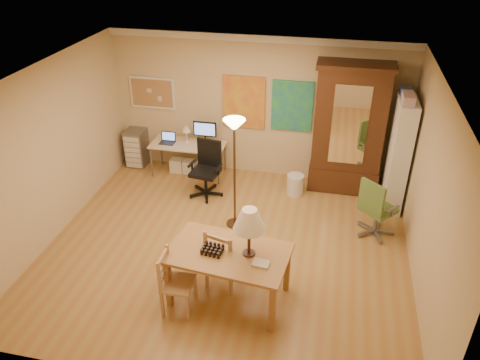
% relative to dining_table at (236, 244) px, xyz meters
% --- Properties ---
extents(floor, '(5.50, 5.50, 0.00)m').
position_rel_dining_table_xyz_m(floor, '(-0.38, 1.02, -0.91)').
color(floor, '#A36F39').
rests_on(floor, ground).
extents(crown_molding, '(5.50, 0.08, 0.12)m').
position_rel_dining_table_xyz_m(crown_molding, '(-0.38, 3.48, 1.73)').
color(crown_molding, white).
rests_on(crown_molding, floor).
extents(corkboard, '(0.90, 0.04, 0.62)m').
position_rel_dining_table_xyz_m(corkboard, '(-2.43, 3.49, 0.59)').
color(corkboard, tan).
rests_on(corkboard, floor).
extents(art_panel_left, '(0.80, 0.04, 1.00)m').
position_rel_dining_table_xyz_m(art_panel_left, '(-0.63, 3.49, 0.54)').
color(art_panel_left, yellow).
rests_on(art_panel_left, floor).
extents(art_panel_right, '(0.75, 0.04, 0.95)m').
position_rel_dining_table_xyz_m(art_panel_right, '(0.27, 3.49, 0.54)').
color(art_panel_right, teal).
rests_on(art_panel_right, floor).
extents(dining_table, '(1.63, 1.08, 1.44)m').
position_rel_dining_table_xyz_m(dining_table, '(0.00, 0.00, 0.00)').
color(dining_table, olive).
rests_on(dining_table, floor).
extents(ladder_chair_back, '(0.53, 0.52, 0.94)m').
position_rel_dining_table_xyz_m(ladder_chair_back, '(-0.22, 0.22, -0.47)').
color(ladder_chair_back, '#AE894F').
rests_on(ladder_chair_back, floor).
extents(ladder_chair_left, '(0.40, 0.42, 0.89)m').
position_rel_dining_table_xyz_m(ladder_chair_left, '(-0.71, -0.35, -0.50)').
color(ladder_chair_left, '#AE894F').
rests_on(ladder_chair_left, floor).
extents(torchiere_lamp, '(0.34, 0.34, 1.88)m').
position_rel_dining_table_xyz_m(torchiere_lamp, '(-0.39, 1.65, 0.60)').
color(torchiere_lamp, '#412E1A').
rests_on(torchiere_lamp, floor).
extents(computer_desk, '(1.43, 0.63, 1.08)m').
position_rel_dining_table_xyz_m(computer_desk, '(-1.63, 3.18, -0.52)').
color(computer_desk, beige).
rests_on(computer_desk, floor).
extents(office_chair_black, '(0.63, 0.63, 1.03)m').
position_rel_dining_table_xyz_m(office_chair_black, '(-1.11, 2.48, -0.64)').
color(office_chair_black, black).
rests_on(office_chair_black, floor).
extents(office_chair_green, '(0.65, 0.65, 1.02)m').
position_rel_dining_table_xyz_m(office_chair_green, '(1.85, 1.86, -0.64)').
color(office_chair_green, slate).
rests_on(office_chair_green, floor).
extents(drawer_cart, '(0.38, 0.45, 0.75)m').
position_rel_dining_table_xyz_m(drawer_cart, '(-2.80, 3.32, -0.54)').
color(drawer_cart, slate).
rests_on(drawer_cart, floor).
extents(armoire, '(1.30, 0.61, 2.38)m').
position_rel_dining_table_xyz_m(armoire, '(1.31, 3.26, 0.12)').
color(armoire, '#3B1C10').
rests_on(armoire, floor).
extents(bookshelf, '(0.29, 0.79, 1.96)m').
position_rel_dining_table_xyz_m(bookshelf, '(2.17, 2.82, 0.06)').
color(bookshelf, white).
rests_on(bookshelf, floor).
extents(wastebin, '(0.31, 0.31, 0.39)m').
position_rel_dining_table_xyz_m(wastebin, '(0.48, 2.83, -0.72)').
color(wastebin, silver).
rests_on(wastebin, floor).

